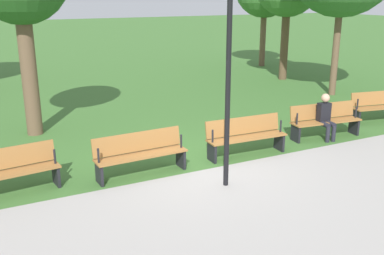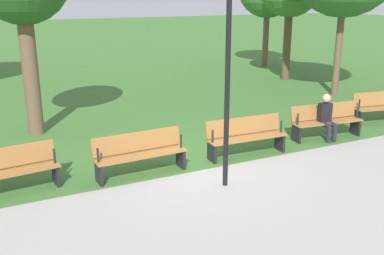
{
  "view_description": "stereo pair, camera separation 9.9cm",
  "coord_description": "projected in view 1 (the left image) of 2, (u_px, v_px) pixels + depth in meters",
  "views": [
    {
      "loc": [
        4.33,
        8.23,
        3.69
      ],
      "look_at": [
        0.0,
        -0.29,
        0.8
      ],
      "focal_mm": 41.74,
      "sensor_mm": 36.0,
      "label": 1
    },
    {
      "loc": [
        4.24,
        8.28,
        3.69
      ],
      "look_at": [
        0.0,
        -0.29,
        0.8
      ],
      "focal_mm": 41.74,
      "sensor_mm": 36.0,
      "label": 2
    }
  ],
  "objects": [
    {
      "name": "bench_1",
      "position": [
        325.0,
        120.0,
        11.79
      ],
      "size": [
        2.01,
        0.69,
        0.89
      ],
      "rotation": [
        0.0,
        0.0,
        -0.11
      ],
      "color": "#996633",
      "rests_on": "ground"
    },
    {
      "name": "lamp_post",
      "position": [
        229.0,
        48.0,
        8.15
      ],
      "size": [
        0.32,
        0.32,
        3.91
      ],
      "color": "black",
      "rests_on": "ground"
    },
    {
      "name": "bench_3",
      "position": [
        140.0,
        153.0,
        9.34
      ],
      "size": [
        1.98,
        0.55,
        0.89
      ],
      "rotation": [
        0.0,
        0.0,
        0.04
      ],
      "color": "#996633",
      "rests_on": "ground"
    },
    {
      "name": "ground_plane",
      "position": [
        198.0,
        165.0,
        9.97
      ],
      "size": [
        120.0,
        120.0,
        0.0
      ],
      "primitive_type": "plane",
      "color": "#3D6B2D"
    },
    {
      "name": "bench_4",
      "position": [
        5.0,
        171.0,
        8.37
      ],
      "size": [
        2.01,
        0.69,
        0.89
      ],
      "rotation": [
        0.0,
        0.0,
        0.11
      ],
      "color": "#996633",
      "rests_on": "ground"
    },
    {
      "name": "path_paving",
      "position": [
        284.0,
        226.0,
        7.34
      ],
      "size": [
        27.77,
        5.53,
        0.01
      ],
      "primitive_type": "cube",
      "color": "#A39E99",
      "rests_on": "ground"
    },
    {
      "name": "bench_0",
      "position": [
        382.0,
        106.0,
        13.25
      ],
      "size": [
        2.02,
        0.83,
        0.89
      ],
      "rotation": [
        0.0,
        0.0,
        -0.19
      ],
      "color": "#996633",
      "rests_on": "ground"
    },
    {
      "name": "person_seated",
      "position": [
        326.0,
        115.0,
        11.58
      ],
      "size": [
        0.37,
        0.55,
        1.2
      ],
      "rotation": [
        0.0,
        0.0,
        -0.11
      ],
      "color": "black",
      "rests_on": "ground"
    },
    {
      "name": "bench_2",
      "position": [
        246.0,
        135.0,
        10.48
      ],
      "size": [
        1.98,
        0.55,
        0.89
      ],
      "rotation": [
        0.0,
        0.0,
        -0.04
      ],
      "color": "#996633",
      "rests_on": "ground"
    }
  ]
}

